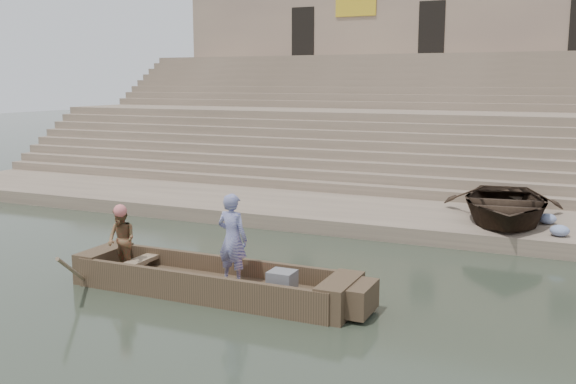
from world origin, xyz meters
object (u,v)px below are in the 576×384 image
Objects in this scene: standing_man at (232,239)px; rowing_man at (121,240)px; main_rowboat at (212,288)px; beached_rowboat at (504,203)px; television at (282,282)px.

rowing_man is at bearing 12.31° from standing_man.
beached_rowboat is at bearing 57.44° from main_rowboat.
beached_rowboat is at bearing 63.18° from rowing_man.
beached_rowboat is (4.13, 6.93, -0.22)m from standing_man.
standing_man is 1.26m from television.
main_rowboat is 3.87× the size of rowing_man.
main_rowboat is 8.41m from beached_rowboat.
standing_man is 2.40m from rowing_man.
beached_rowboat is (3.07, 7.06, 0.44)m from television.
main_rowboat is at bearing -130.17° from beached_rowboat.
beached_rowboat reaches higher than main_rowboat.
television is 0.10× the size of beached_rowboat.
television is (1.44, 0.00, 0.31)m from main_rowboat.
rowing_man reaches higher than television.
standing_man reaches higher than beached_rowboat.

